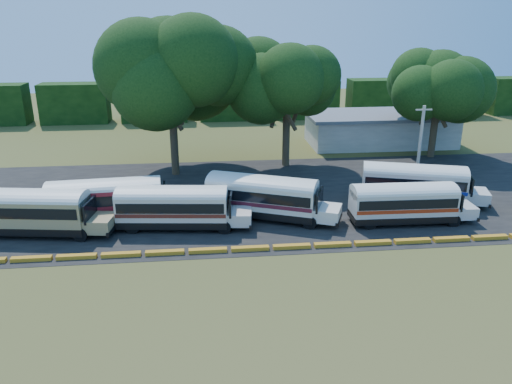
{
  "coord_description": "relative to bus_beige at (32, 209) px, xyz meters",
  "views": [
    {
      "loc": [
        -4.45,
        -30.91,
        15.92
      ],
      "look_at": [
        -0.55,
        6.0,
        2.62
      ],
      "focal_mm": 35.0,
      "sensor_mm": 36.0,
      "label": 1
    }
  ],
  "objects": [
    {
      "name": "treeline_backdrop",
      "position": [
        17.58,
        42.47,
        0.95
      ],
      "size": [
        130.0,
        4.0,
        6.0
      ],
      "color": "black",
      "rests_on": "ground"
    },
    {
      "name": "bus_red",
      "position": [
        5.3,
        1.95,
        -0.0
      ],
      "size": [
        11.03,
        3.54,
        3.57
      ],
      "rotation": [
        0.0,
        0.0,
        0.08
      ],
      "color": "black",
      "rests_on": "ground"
    },
    {
      "name": "tree_west",
      "position": [
        10.0,
        14.21,
        9.0
      ],
      "size": [
        12.84,
        12.84,
        15.79
      ],
      "color": "#332719",
      "rests_on": "ground"
    },
    {
      "name": "tree_east",
      "position": [
        39.63,
        17.93,
        6.55
      ],
      "size": [
        9.84,
        9.84,
        12.25
      ],
      "color": "#332719",
      "rests_on": "ground"
    },
    {
      "name": "asphalt_strip",
      "position": [
        18.58,
        6.47,
        -2.04
      ],
      "size": [
        64.0,
        24.0,
        0.02
      ],
      "primitive_type": "cube",
      "color": "black",
      "rests_on": "ground"
    },
    {
      "name": "bus_white_red",
      "position": [
        28.87,
        -0.84,
        -0.18
      ],
      "size": [
        10.11,
        2.73,
        3.3
      ],
      "rotation": [
        0.0,
        0.0,
        -0.02
      ],
      "color": "black",
      "rests_on": "ground"
    },
    {
      "name": "ground",
      "position": [
        17.58,
        -5.53,
        -2.05
      ],
      "size": [
        160.0,
        160.0,
        0.0
      ],
      "primitive_type": "plane",
      "color": "#3C4B19",
      "rests_on": "ground"
    },
    {
      "name": "bus_cream_east",
      "position": [
        17.84,
        1.36,
        -0.02
      ],
      "size": [
        11.1,
        6.68,
        3.59
      ],
      "rotation": [
        0.0,
        0.0,
        -0.4
      ],
      "color": "black",
      "rests_on": "ground"
    },
    {
      "name": "bus_white_blue",
      "position": [
        31.52,
        3.4,
        -0.05
      ],
      "size": [
        11.05,
        5.7,
        3.54
      ],
      "rotation": [
        0.0,
        0.0,
        -0.3
      ],
      "color": "black",
      "rests_on": "ground"
    },
    {
      "name": "bus_beige",
      "position": [
        0.0,
        0.0,
        0.0
      ],
      "size": [
        11.13,
        4.24,
        3.57
      ],
      "rotation": [
        0.0,
        0.0,
        -0.15
      ],
      "color": "black",
      "rests_on": "ground"
    },
    {
      "name": "bus_cream_west",
      "position": [
        10.72,
        0.05,
        -0.11
      ],
      "size": [
        10.63,
        3.69,
        3.42
      ],
      "rotation": [
        0.0,
        0.0,
        -0.11
      ],
      "color": "black",
      "rests_on": "ground"
    },
    {
      "name": "curb",
      "position": [
        17.58,
        -4.53,
        -1.9
      ],
      "size": [
        53.7,
        0.45,
        0.3
      ],
      "color": "#C38517",
      "rests_on": "ground"
    },
    {
      "name": "tree_center",
      "position": [
        22.01,
        16.24,
        7.45
      ],
      "size": [
        9.73,
        9.73,
        13.12
      ],
      "color": "#332719",
      "rests_on": "ground"
    },
    {
      "name": "terminal_building",
      "position": [
        35.58,
        24.47,
        -0.01
      ],
      "size": [
        19.0,
        9.0,
        4.0
      ],
      "color": "beige",
      "rests_on": "ground"
    },
    {
      "name": "utility_pole",
      "position": [
        33.83,
        8.5,
        1.95
      ],
      "size": [
        1.6,
        0.3,
        7.77
      ],
      "color": "#99978B",
      "rests_on": "ground"
    }
  ]
}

